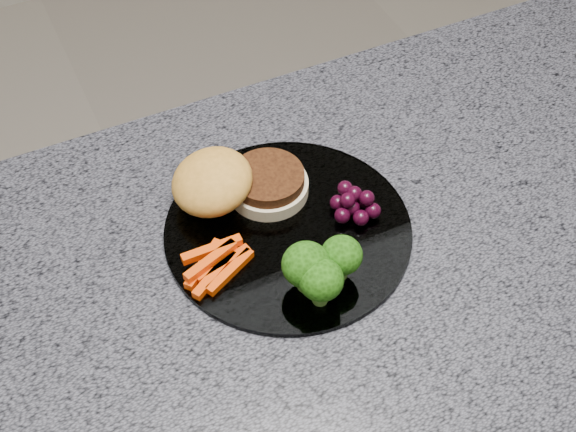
% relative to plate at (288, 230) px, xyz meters
% --- Properties ---
extents(countertop, '(1.20, 0.60, 0.04)m').
position_rel_plate_xyz_m(countertop, '(-0.00, -0.07, -0.02)').
color(countertop, '#54545F').
rests_on(countertop, island_cabinet).
extents(plate, '(0.26, 0.26, 0.01)m').
position_rel_plate_xyz_m(plate, '(0.00, 0.00, 0.00)').
color(plate, white).
rests_on(plate, countertop).
extents(burger, '(0.15, 0.10, 0.05)m').
position_rel_plate_xyz_m(burger, '(-0.04, 0.06, 0.02)').
color(burger, beige).
rests_on(burger, plate).
extents(carrot_sticks, '(0.08, 0.06, 0.02)m').
position_rel_plate_xyz_m(carrot_sticks, '(-0.09, -0.01, 0.01)').
color(carrot_sticks, '#EE4203').
rests_on(carrot_sticks, plate).
extents(broccoli, '(0.08, 0.07, 0.06)m').
position_rel_plate_xyz_m(broccoli, '(-0.00, -0.08, 0.04)').
color(broccoli, '#4D7B2D').
rests_on(broccoli, plate).
extents(grape_bunch, '(0.05, 0.05, 0.03)m').
position_rel_plate_xyz_m(grape_bunch, '(0.07, -0.01, 0.02)').
color(grape_bunch, black).
rests_on(grape_bunch, plate).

